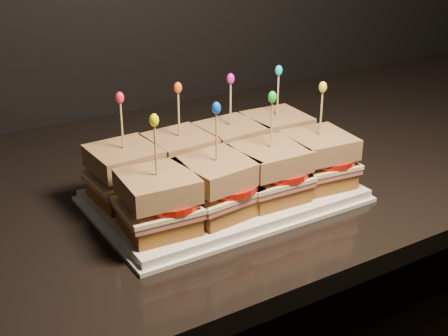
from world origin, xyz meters
TOP-DOWN VIEW (x-y plane):
  - granite_slab at (0.65, 1.65)m, footprint 2.33×0.72m
  - platter at (0.59, 1.53)m, footprint 0.38×0.24m
  - platter_rim at (0.59, 1.53)m, footprint 0.39×0.25m
  - sandwich_0_bread_bot at (0.46, 1.58)m, footprint 0.09×0.09m
  - sandwich_0_ham at (0.46, 1.58)m, footprint 0.10×0.10m
  - sandwich_0_cheese at (0.46, 1.58)m, footprint 0.10×0.10m
  - sandwich_0_tomato at (0.47, 1.58)m, footprint 0.09×0.09m
  - sandwich_0_bread_top at (0.46, 1.58)m, footprint 0.10×0.10m
  - sandwich_0_pick at (0.46, 1.58)m, footprint 0.00×0.00m
  - sandwich_0_frill at (0.46, 1.58)m, footprint 0.01×0.01m
  - sandwich_1_bread_bot at (0.55, 1.58)m, footprint 0.10×0.10m
  - sandwich_1_ham at (0.55, 1.58)m, footprint 0.11×0.10m
  - sandwich_1_cheese at (0.55, 1.58)m, footprint 0.11×0.10m
  - sandwich_1_tomato at (0.56, 1.58)m, footprint 0.09×0.09m
  - sandwich_1_bread_top at (0.55, 1.58)m, footprint 0.10×0.10m
  - sandwich_1_pick at (0.55, 1.58)m, footprint 0.00×0.00m
  - sandwich_1_frill at (0.55, 1.58)m, footprint 0.01×0.01m
  - sandwich_2_bread_bot at (0.64, 1.58)m, footprint 0.10×0.10m
  - sandwich_2_ham at (0.64, 1.58)m, footprint 0.10×0.10m
  - sandwich_2_cheese at (0.64, 1.58)m, footprint 0.11×0.10m
  - sandwich_2_tomato at (0.65, 1.58)m, footprint 0.09×0.09m
  - sandwich_2_bread_top at (0.64, 1.58)m, footprint 0.10×0.10m
  - sandwich_2_pick at (0.64, 1.58)m, footprint 0.00×0.00m
  - sandwich_2_frill at (0.64, 1.58)m, footprint 0.01×0.01m
  - sandwich_3_bread_bot at (0.73, 1.58)m, footprint 0.09×0.09m
  - sandwich_3_ham at (0.73, 1.58)m, footprint 0.10×0.10m
  - sandwich_3_cheese at (0.73, 1.58)m, footprint 0.11×0.10m
  - sandwich_3_tomato at (0.74, 1.58)m, footprint 0.09×0.09m
  - sandwich_3_bread_top at (0.73, 1.58)m, footprint 0.10×0.10m
  - sandwich_3_pick at (0.73, 1.58)m, footprint 0.00×0.00m
  - sandwich_3_frill at (0.73, 1.58)m, footprint 0.01×0.01m
  - sandwich_4_bread_bot at (0.46, 1.48)m, footprint 0.10×0.10m
  - sandwich_4_ham at (0.46, 1.48)m, footprint 0.11×0.10m
  - sandwich_4_cheese at (0.46, 1.48)m, footprint 0.11×0.10m
  - sandwich_4_tomato at (0.47, 1.47)m, footprint 0.09×0.09m
  - sandwich_4_bread_top at (0.46, 1.48)m, footprint 0.10×0.10m
  - sandwich_4_pick at (0.46, 1.48)m, footprint 0.00×0.00m
  - sandwich_4_frill at (0.46, 1.48)m, footprint 0.01×0.01m
  - sandwich_5_bread_bot at (0.55, 1.48)m, footprint 0.10×0.10m
  - sandwich_5_ham at (0.55, 1.48)m, footprint 0.11×0.11m
  - sandwich_5_cheese at (0.55, 1.48)m, footprint 0.11×0.11m
  - sandwich_5_tomato at (0.56, 1.47)m, footprint 0.09×0.09m
  - sandwich_5_bread_top at (0.55, 1.48)m, footprint 0.10×0.10m
  - sandwich_5_pick at (0.55, 1.48)m, footprint 0.00×0.00m
  - sandwich_5_frill at (0.55, 1.48)m, footprint 0.01×0.01m
  - sandwich_6_bread_bot at (0.64, 1.48)m, footprint 0.09×0.09m
  - sandwich_6_ham at (0.64, 1.48)m, footprint 0.10×0.10m
  - sandwich_6_cheese at (0.64, 1.48)m, footprint 0.10×0.10m
  - sandwich_6_tomato at (0.65, 1.47)m, footprint 0.09×0.09m
  - sandwich_6_bread_top at (0.64, 1.48)m, footprint 0.09×0.09m
  - sandwich_6_pick at (0.64, 1.48)m, footprint 0.00×0.00m
  - sandwich_6_frill at (0.64, 1.48)m, footprint 0.01×0.01m
  - sandwich_7_bread_bot at (0.73, 1.48)m, footprint 0.10×0.10m
  - sandwich_7_ham at (0.73, 1.48)m, footprint 0.11×0.11m
  - sandwich_7_cheese at (0.73, 1.48)m, footprint 0.11×0.11m
  - sandwich_7_tomato at (0.74, 1.47)m, footprint 0.09×0.09m
  - sandwich_7_bread_top at (0.73, 1.48)m, footprint 0.10×0.10m
  - sandwich_7_pick at (0.73, 1.48)m, footprint 0.00×0.00m
  - sandwich_7_frill at (0.73, 1.48)m, footprint 0.01×0.01m

SIDE VIEW (x-z plane):
  - granite_slab at x=0.65m, z-range 0.88..0.91m
  - platter_rim at x=0.59m, z-range 0.91..0.92m
  - platter at x=0.59m, z-range 0.91..0.93m
  - sandwich_0_bread_bot at x=0.46m, z-range 0.93..0.96m
  - sandwich_1_bread_bot at x=0.55m, z-range 0.93..0.96m
  - sandwich_2_bread_bot at x=0.64m, z-range 0.93..0.96m
  - sandwich_3_bread_bot at x=0.73m, z-range 0.93..0.96m
  - sandwich_4_bread_bot at x=0.46m, z-range 0.93..0.96m
  - sandwich_5_bread_bot at x=0.55m, z-range 0.93..0.96m
  - sandwich_6_bread_bot at x=0.64m, z-range 0.93..0.96m
  - sandwich_7_bread_bot at x=0.73m, z-range 0.93..0.96m
  - sandwich_0_ham at x=0.46m, z-range 0.96..0.96m
  - sandwich_1_ham at x=0.55m, z-range 0.96..0.96m
  - sandwich_2_ham at x=0.64m, z-range 0.96..0.96m
  - sandwich_3_ham at x=0.73m, z-range 0.96..0.96m
  - sandwich_4_ham at x=0.46m, z-range 0.96..0.96m
  - sandwich_5_ham at x=0.55m, z-range 0.96..0.96m
  - sandwich_6_ham at x=0.64m, z-range 0.96..0.96m
  - sandwich_7_ham at x=0.73m, z-range 0.96..0.96m
  - sandwich_0_cheese at x=0.46m, z-range 0.96..0.97m
  - sandwich_1_cheese at x=0.55m, z-range 0.96..0.97m
  - sandwich_2_cheese at x=0.64m, z-range 0.96..0.97m
  - sandwich_3_cheese at x=0.73m, z-range 0.96..0.97m
  - sandwich_4_cheese at x=0.46m, z-range 0.96..0.97m
  - sandwich_5_cheese at x=0.55m, z-range 0.96..0.97m
  - sandwich_6_cheese at x=0.64m, z-range 0.96..0.97m
  - sandwich_7_cheese at x=0.73m, z-range 0.96..0.97m
  - sandwich_0_tomato at x=0.47m, z-range 0.97..0.98m
  - sandwich_1_tomato at x=0.56m, z-range 0.97..0.98m
  - sandwich_2_tomato at x=0.65m, z-range 0.97..0.98m
  - sandwich_3_tomato at x=0.74m, z-range 0.97..0.98m
  - sandwich_4_tomato at x=0.47m, z-range 0.97..0.98m
  - sandwich_5_tomato at x=0.56m, z-range 0.97..0.98m
  - sandwich_6_tomato at x=0.65m, z-range 0.97..0.98m
  - sandwich_7_tomato at x=0.74m, z-range 0.97..0.98m
  - sandwich_0_bread_top at x=0.46m, z-range 0.98..1.01m
  - sandwich_1_bread_top at x=0.55m, z-range 0.98..1.01m
  - sandwich_2_bread_top at x=0.64m, z-range 0.98..1.01m
  - sandwich_3_bread_top at x=0.73m, z-range 0.98..1.01m
  - sandwich_4_bread_top at x=0.46m, z-range 0.98..1.01m
  - sandwich_5_bread_top at x=0.55m, z-range 0.98..1.01m
  - sandwich_6_bread_top at x=0.64m, z-range 0.98..1.01m
  - sandwich_7_bread_top at x=0.73m, z-range 0.98..1.01m
  - sandwich_0_pick at x=0.46m, z-range 0.99..1.08m
  - sandwich_1_pick at x=0.55m, z-range 0.99..1.08m
  - sandwich_2_pick at x=0.64m, z-range 0.99..1.08m
  - sandwich_3_pick at x=0.73m, z-range 0.99..1.08m
  - sandwich_4_pick at x=0.46m, z-range 0.99..1.08m
  - sandwich_5_pick at x=0.55m, z-range 0.99..1.08m
  - sandwich_6_pick at x=0.64m, z-range 0.99..1.08m
  - sandwich_7_pick at x=0.73m, z-range 0.99..1.08m
  - sandwich_0_frill at x=0.46m, z-range 1.08..1.09m
  - sandwich_1_frill at x=0.55m, z-range 1.08..1.09m
  - sandwich_2_frill at x=0.64m, z-range 1.08..1.09m
  - sandwich_3_frill at x=0.73m, z-range 1.08..1.09m
  - sandwich_4_frill at x=0.46m, z-range 1.08..1.09m
  - sandwich_5_frill at x=0.55m, z-range 1.08..1.09m
  - sandwich_6_frill at x=0.64m, z-range 1.08..1.09m
  - sandwich_7_frill at x=0.73m, z-range 1.08..1.09m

